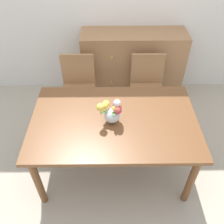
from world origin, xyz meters
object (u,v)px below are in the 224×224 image
(chair_right, at_px, (147,84))
(flower_vase, at_px, (112,111))
(chair_left, at_px, (78,85))
(dining_table, at_px, (114,125))
(dresser, at_px, (132,66))

(chair_right, height_order, flower_vase, flower_vase)
(chair_left, bearing_deg, dining_table, 117.29)
(dining_table, xyz_separation_m, flower_vase, (-0.02, -0.02, 0.21))
(dining_table, relative_size, flower_vase, 6.11)
(chair_left, relative_size, chair_right, 1.00)
(chair_right, relative_size, flower_vase, 3.40)
(dining_table, height_order, chair_right, chair_right)
(dining_table, relative_size, chair_left, 1.79)
(chair_left, relative_size, flower_vase, 3.40)
(dining_table, bearing_deg, chair_right, 62.71)
(chair_left, height_order, chair_right, same)
(chair_right, xyz_separation_m, flower_vase, (-0.46, -0.88, 0.35))
(flower_vase, bearing_deg, dining_table, 50.28)
(dresser, bearing_deg, chair_right, -71.70)
(chair_left, height_order, flower_vase, flower_vase)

